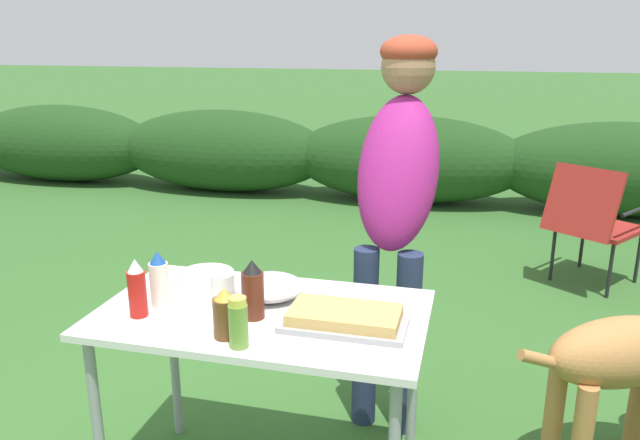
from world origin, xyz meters
The scene contains 14 objects.
shrub_hedge centered at (0.00, 4.39, 0.44)m, with size 14.40×0.90×0.88m.
folding_table centered at (0.00, 0.00, 0.66)m, with size 1.10×0.64×0.74m.
food_tray centered at (0.29, -0.04, 0.77)m, with size 0.40×0.22×0.06m.
plate_stack centered at (-0.28, 0.18, 0.76)m, with size 0.20×0.20×0.04m, color white.
mixing_bowl centered at (-0.02, 0.12, 0.78)m, with size 0.25×0.25×0.07m, color silver.
paper_cup_stack centered at (-0.14, -0.01, 0.80)m, with size 0.08×0.08×0.12m, color white.
mayo_bottle centered at (-0.35, -0.04, 0.83)m, with size 0.06×0.06×0.19m.
relish_jar centered at (0.02, -0.25, 0.82)m, with size 0.06×0.06×0.16m.
bbq_sauce_bottle centered at (-0.01, -0.06, 0.84)m, with size 0.07×0.07×0.20m.
ketchup_bottle centered at (-0.38, -0.14, 0.83)m, with size 0.06×0.06×0.20m.
beer_bottle centered at (-0.05, -0.21, 0.82)m, with size 0.07×0.07×0.16m.
standing_person_in_red_jacket centered at (0.36, 0.66, 1.04)m, with size 0.37×0.49×1.63m.
dog centered at (1.28, 0.50, 0.48)m, with size 0.86×0.55×0.70m.
camp_chair_green_behind_table centered at (1.43, 2.45, 0.47)m, with size 0.72×0.75×0.83m.
Camera 1 is at (0.66, -1.81, 1.63)m, focal length 35.00 mm.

